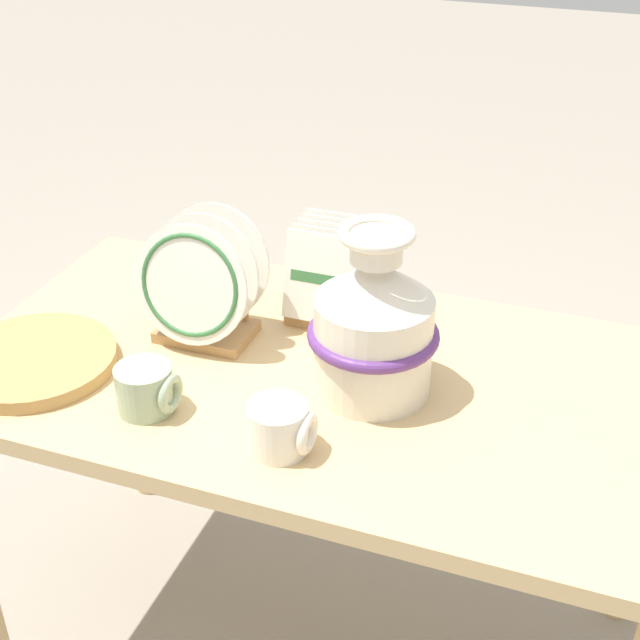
{
  "coord_description": "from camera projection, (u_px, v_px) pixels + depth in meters",
  "views": [
    {
      "loc": [
        0.46,
        -1.27,
        1.65
      ],
      "look_at": [
        0.0,
        0.0,
        0.84
      ],
      "focal_mm": 50.0,
      "sensor_mm": 36.0,
      "label": 1
    }
  ],
  "objects": [
    {
      "name": "wicker_charger_stack",
      "position": [
        33.0,
        361.0,
        1.64
      ],
      "size": [
        0.3,
        0.3,
        0.03
      ],
      "color": "tan",
      "rests_on": "display_table"
    },
    {
      "name": "ground_plane",
      "position": [
        320.0,
        640.0,
        2.01
      ],
      "size": [
        14.0,
        14.0,
        0.0
      ],
      "primitive_type": "plane",
      "color": "gray"
    },
    {
      "name": "dish_rack_round_plates",
      "position": [
        201.0,
        290.0,
        1.68
      ],
      "size": [
        0.23,
        0.16,
        0.25
      ],
      "color": "tan",
      "rests_on": "display_table"
    },
    {
      "name": "display_table",
      "position": [
        320.0,
        412.0,
        1.68
      ],
      "size": [
        1.34,
        0.73,
        0.73
      ],
      "color": "tan",
      "rests_on": "ground_plane"
    },
    {
      "name": "mug_sage_glaze",
      "position": [
        147.0,
        389.0,
        1.51
      ],
      "size": [
        0.11,
        0.1,
        0.08
      ],
      "color": "#9EB28E",
      "rests_on": "display_table"
    },
    {
      "name": "ceramic_vase",
      "position": [
        374.0,
        323.0,
        1.52
      ],
      "size": [
        0.23,
        0.23,
        0.31
      ],
      "color": "silver",
      "rests_on": "display_table"
    },
    {
      "name": "dish_rack_square_plates",
      "position": [
        336.0,
        282.0,
        1.76
      ],
      "size": [
        0.18,
        0.15,
        0.2
      ],
      "color": "tan",
      "rests_on": "display_table"
    },
    {
      "name": "mug_cream_glaze",
      "position": [
        281.0,
        428.0,
        1.42
      ],
      "size": [
        0.11,
        0.1,
        0.08
      ],
      "color": "silver",
      "rests_on": "display_table"
    }
  ]
}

